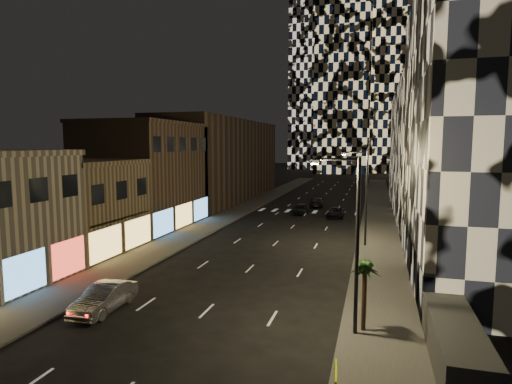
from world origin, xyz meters
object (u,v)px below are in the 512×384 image
Objects in this scene: car_dark_oncoming at (317,202)px; palm_tree at (365,273)px; ped_sign at (336,382)px; streetlight_far at (364,191)px; car_dark_rightlane at (336,212)px; car_silver_parked at (104,298)px; car_dark_midlane at (301,209)px; streetlight_near at (353,233)px.

car_dark_oncoming is 1.32× the size of palm_tree.
ped_sign is 0.68× the size of palm_tree.
car_dark_oncoming is (-7.85, 25.58, -4.65)m from streetlight_far.
car_dark_rightlane is 1.87× the size of ped_sign.
palm_tree reaches higher than car_silver_parked.
palm_tree is (9.68, -37.11, 2.47)m from car_dark_midlane.
car_dark_midlane is 0.88× the size of car_dark_oncoming.
car_dark_oncoming is at bearing 81.41° from car_silver_parked.
streetlight_far reaches higher than car_dark_midlane.
streetlight_near is 8.59m from ped_sign.
palm_tree is (0.65, 0.48, -2.15)m from streetlight_near.
palm_tree is (8.50, -45.10, 2.49)m from car_dark_oncoming.
streetlight_far reaches higher than ped_sign.
car_dark_rightlane is (-4.03, 16.25, -4.70)m from streetlight_far.
palm_tree is at bearing 3.52° from car_silver_parked.
car_dark_rightlane is at bearing -9.53° from car_dark_midlane.
car_dark_oncoming is 1.04× the size of car_dark_rightlane.
car_silver_parked is 1.30× the size of palm_tree.
palm_tree is at bearing 36.69° from streetlight_near.
ped_sign is (14.10, -7.20, 1.06)m from car_silver_parked.
car_dark_oncoming is (1.18, 7.99, -0.02)m from car_dark_midlane.
car_dark_midlane is 5.18m from car_dark_rightlane.
car_silver_parked is 1.91× the size of ped_sign.
car_dark_midlane is 0.91× the size of car_dark_rightlane.
car_dark_oncoming is 1.94× the size of ped_sign.
ped_sign is 8.46m from palm_tree.
streetlight_far is 2.43× the size of palm_tree.
streetlight_near is 3.57× the size of ped_sign.
streetlight_near is 20.00m from streetlight_far.
car_dark_rightlane is 44.29m from ped_sign.
car_dark_midlane is at bearing 164.86° from car_dark_rightlane.
car_dark_rightlane is 36.16m from palm_tree.
ped_sign is (-0.06, -7.84, -3.51)m from streetlight_near.
streetlight_near and streetlight_far have the same top height.
streetlight_near is at bearing -71.01° from car_dark_midlane.
streetlight_near is at bearing -83.78° from car_dark_rightlane.
palm_tree is (4.68, -35.77, 2.55)m from car_dark_rightlane.
streetlight_far is at bearing -57.34° from car_dark_midlane.
car_dark_rightlane is at bearing 104.43° from car_dark_oncoming.
streetlight_far is 17.39m from car_dark_rightlane.
ped_sign is at bearing -84.98° from car_dark_rightlane.
car_silver_parked reaches higher than car_dark_midlane.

